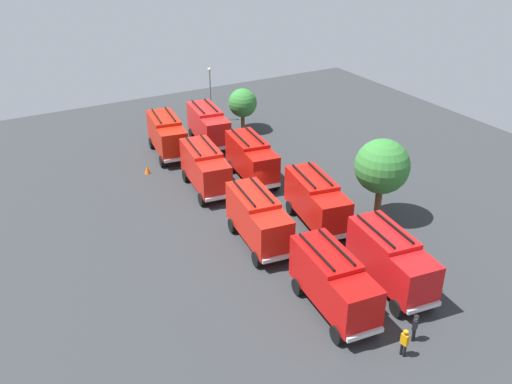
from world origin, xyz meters
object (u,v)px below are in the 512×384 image
Objects in this scene: fire_truck_2 at (258,218)px; tree_0 at (242,102)px; fire_truck_4 at (208,125)px; firefighter_2 at (404,342)px; traffic_cone_0 at (147,170)px; tree_1 at (243,103)px; fire_truck_1 at (205,167)px; fire_truck_6 at (317,200)px; fire_truck_7 at (391,259)px; firefighter_0 at (415,327)px; firefighter_1 at (258,147)px; tree_2 at (382,167)px; fire_truck_5 at (251,158)px; fire_truck_0 at (167,134)px; lamppost at (210,90)px; fire_truck_3 at (333,281)px; traffic_cone_1 at (376,250)px.

tree_0 is (-21.59, 10.27, 0.90)m from fire_truck_2.
fire_truck_4 is 33.37m from firefighter_2.
tree_0 is at bearing 114.59° from traffic_cone_0.
fire_truck_1 is at bearing -41.18° from tree_1.
fire_truck_4 is 0.99× the size of fire_truck_6.
fire_truck_7 is (8.71, 4.81, 0.00)m from fire_truck_2.
firefighter_0 is 27.69m from firefighter_1.
fire_truck_6 is at bearing -13.19° from tree_0.
tree_1 is 22.06m from tree_2.
firefighter_0 is 14.63m from tree_2.
fire_truck_6 is 13.83m from firefighter_0.
firefighter_1 is (-4.22, 3.08, -1.16)m from fire_truck_5.
fire_truck_7 is at bearing -10.21° from tree_0.
tree_2 is (15.13, 2.29, 3.45)m from firefighter_1.
traffic_cone_0 is (-16.78, -13.16, -4.07)m from tree_2.
fire_truck_7 is 5.22m from firefighter_0.
firefighter_2 is (0.65, -1.39, -0.00)m from firefighter_0.
firefighter_2 is 0.26× the size of tree_2.
fire_truck_0 is at bearing -98.35° from firefighter_2.
lamppost is (-15.58, 7.89, 1.49)m from fire_truck_1.
fire_truck_4 is (-28.00, 4.82, 0.00)m from fire_truck_3.
fire_truck_7 is 22.82m from firefighter_1.
traffic_cone_1 is at bearing 124.07° from fire_truck_3.
tree_0 is (-30.30, 5.46, 0.90)m from fire_truck_7.
lamppost is at bearing -178.45° from fire_truck_7.
fire_truck_5 is at bearing 144.21° from firefighter_0.
traffic_cone_0 is (-28.85, -5.66, -0.59)m from firefighter_0.
fire_truck_3 and fire_truck_6 have the same top height.
lamppost is at bearing 160.26° from fire_truck_1.
tree_1 is (-20.56, 4.63, 1.04)m from fire_truck_6.
fire_truck_1 is (8.82, 0.04, 0.00)m from fire_truck_0.
traffic_cone_0 is at bearing -91.82° from firefighter_2.
fire_truck_3 is at bearing -18.15° from tree_1.
fire_truck_0 is at bearing -172.60° from fire_truck_1.
fire_truck_2 is at bearing -7.56° from fire_truck_4.
traffic_cone_1 is (5.42, 6.62, -1.80)m from fire_truck_2.
fire_truck_3 is at bearing 8.41° from fire_truck_2.
fire_truck_7 is at bearing 7.23° from fire_truck_5.
firefighter_1 is 0.37× the size of tree_1.
lamppost is (-15.80, 3.45, 1.49)m from fire_truck_5.
fire_truck_1 and fire_truck_3 have the same top height.
lamppost is at bearing 176.98° from traffic_cone_1.
fire_truck_6 reaches higher than firefighter_1.
lamppost reaches higher than traffic_cone_0.
fire_truck_1 is at bearing -143.22° from fire_truck_6.
tree_0 is at bearing 114.54° from fire_truck_0.
fire_truck_7 is 29.93m from tree_1.
traffic_cone_1 is at bearing -7.70° from tree_0.
fire_truck_4 reaches higher than firefighter_0.
firefighter_1 is at bearing 35.56° from fire_truck_4.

